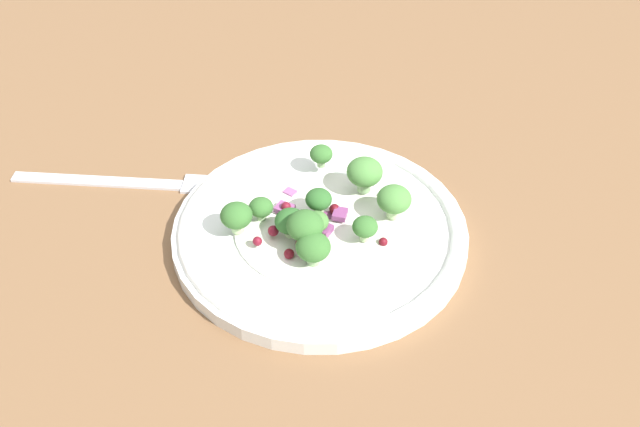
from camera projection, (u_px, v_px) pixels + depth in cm
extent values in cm
cube|color=brown|center=(332.00, 239.00, 63.97)|extent=(180.00, 180.00, 2.00)
cylinder|color=white|center=(320.00, 233.00, 62.15)|extent=(23.47, 23.47, 1.20)
torus|color=white|center=(320.00, 228.00, 61.75)|extent=(22.59, 22.59, 1.00)
cylinder|color=white|center=(320.00, 227.00, 61.69)|extent=(13.61, 13.61, 0.20)
cylinder|color=#ADD18E|center=(319.00, 208.00, 62.17)|extent=(0.80, 0.80, 0.80)
ellipsoid|color=#2D6028|center=(319.00, 199.00, 61.54)|extent=(2.13, 2.13, 1.59)
cylinder|color=#8EB77A|center=(313.00, 258.00, 58.28)|extent=(0.99, 0.99, 0.99)
ellipsoid|color=#386B2D|center=(313.00, 247.00, 57.49)|extent=(2.64, 2.64, 1.98)
cylinder|color=#ADD18E|center=(237.00, 226.00, 60.65)|extent=(0.94, 0.94, 0.94)
ellipsoid|color=#386B2D|center=(236.00, 215.00, 59.90)|extent=(2.52, 2.52, 1.89)
cylinder|color=#8EB77A|center=(321.00, 162.00, 66.18)|extent=(0.73, 0.73, 0.73)
ellipsoid|color=#386B2D|center=(321.00, 154.00, 65.59)|extent=(1.95, 1.95, 1.46)
cylinder|color=#8EB77A|center=(364.00, 184.00, 64.15)|extent=(1.11, 1.11, 1.11)
ellipsoid|color=#4C843D|center=(365.00, 172.00, 63.27)|extent=(2.97, 2.97, 2.22)
cylinder|color=#ADD18E|center=(365.00, 235.00, 59.93)|extent=(0.74, 0.74, 0.74)
ellipsoid|color=#386B2D|center=(365.00, 227.00, 59.33)|extent=(1.99, 1.99, 1.49)
cylinder|color=#8EB77A|center=(316.00, 230.00, 60.73)|extent=(0.72, 0.72, 0.72)
ellipsoid|color=#477A38|center=(316.00, 221.00, 60.15)|extent=(1.93, 1.93, 1.45)
cylinder|color=#8EB77A|center=(261.00, 215.00, 62.05)|extent=(0.73, 0.73, 0.73)
ellipsoid|color=#386B2D|center=(261.00, 207.00, 61.47)|extent=(1.94, 1.94, 1.45)
cylinder|color=#ADD18E|center=(291.00, 232.00, 60.63)|extent=(0.91, 0.91, 0.91)
ellipsoid|color=#2D6028|center=(290.00, 221.00, 59.90)|extent=(2.44, 2.44, 1.83)
cylinder|color=#ADD18E|center=(393.00, 211.00, 61.92)|extent=(1.03, 1.03, 1.03)
ellipsoid|color=#4C843D|center=(394.00, 199.00, 61.09)|extent=(2.75, 2.75, 2.06)
cylinder|color=#ADD18E|center=(305.00, 238.00, 59.08)|extent=(1.06, 1.06, 1.06)
ellipsoid|color=#386B2D|center=(305.00, 226.00, 58.23)|extent=(2.83, 2.83, 2.12)
sphere|color=maroon|center=(289.00, 254.00, 58.80)|extent=(0.80, 0.80, 0.80)
sphere|color=maroon|center=(273.00, 231.00, 60.25)|extent=(0.86, 0.86, 0.86)
sphere|color=maroon|center=(286.00, 207.00, 62.25)|extent=(0.80, 0.80, 0.80)
sphere|color=maroon|center=(331.00, 209.00, 62.52)|extent=(0.89, 0.89, 0.89)
sphere|color=maroon|center=(302.00, 244.00, 59.10)|extent=(0.99, 0.99, 0.99)
sphere|color=maroon|center=(383.00, 242.00, 60.00)|extent=(0.70, 0.70, 0.70)
sphere|color=maroon|center=(257.00, 241.00, 59.32)|extent=(0.74, 0.74, 0.74)
cube|color=#843D75|center=(330.00, 231.00, 60.34)|extent=(1.41, 1.24, 0.55)
cube|color=#843D75|center=(341.00, 211.00, 62.19)|extent=(1.32, 1.13, 0.47)
cube|color=#A35B93|center=(290.00, 193.00, 64.68)|extent=(1.08, 1.17, 0.34)
cube|color=#A35B93|center=(388.00, 195.00, 64.23)|extent=(1.29, 1.39, 0.53)
cube|color=#843D75|center=(326.00, 219.00, 62.29)|extent=(1.12, 1.11, 0.32)
cube|color=#934C84|center=(285.00, 208.00, 62.54)|extent=(1.43, 1.58, 0.43)
cube|color=silver|center=(98.00, 178.00, 67.89)|extent=(4.29, 14.92, 0.50)
cube|color=silver|center=(203.00, 184.00, 67.32)|extent=(3.09, 4.02, 0.50)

